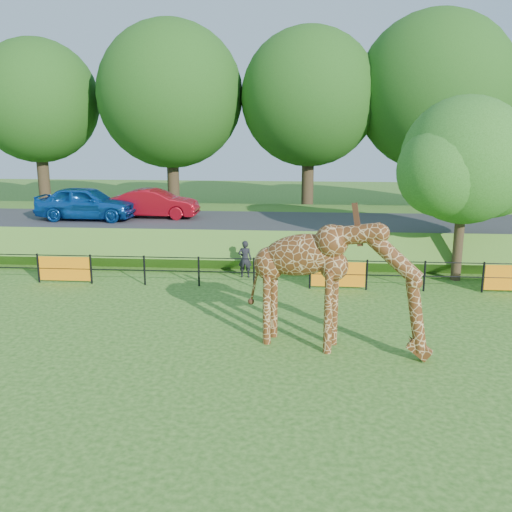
% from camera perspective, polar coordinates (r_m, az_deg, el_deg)
% --- Properties ---
extents(ground, '(90.00, 90.00, 0.00)m').
position_cam_1_polar(ground, '(13.14, -3.17, -13.10)').
color(ground, '#255515').
rests_on(ground, ground).
extents(giraffe, '(4.89, 2.22, 3.45)m').
position_cam_1_polar(giraffe, '(14.77, 8.16, -2.99)').
color(giraffe, '#582D12').
rests_on(giraffe, ground).
extents(perimeter_fence, '(28.07, 0.10, 1.10)m').
position_cam_1_polar(perimeter_fence, '(20.42, -0.21, -1.67)').
color(perimeter_fence, black).
rests_on(perimeter_fence, ground).
extents(embankment, '(40.00, 9.00, 1.30)m').
position_cam_1_polar(embankment, '(27.69, 1.08, 2.56)').
color(embankment, '#255515').
rests_on(embankment, ground).
extents(road, '(40.00, 5.00, 0.12)m').
position_cam_1_polar(road, '(26.09, 0.88, 3.48)').
color(road, '#2C2C2E').
rests_on(road, embankment).
extents(car_blue, '(4.56, 1.92, 1.54)m').
position_cam_1_polar(car_blue, '(27.25, -16.61, 5.11)').
color(car_blue, blue).
rests_on(car_blue, road).
extents(car_red, '(4.07, 1.50, 1.33)m').
position_cam_1_polar(car_red, '(27.12, -10.08, 5.20)').
color(car_red, '#A40B18').
rests_on(car_red, road).
extents(visitor, '(0.53, 0.35, 1.43)m').
position_cam_1_polar(visitor, '(21.71, -1.11, -0.30)').
color(visitor, black).
rests_on(visitor, ground).
extents(tree_east, '(5.40, 4.71, 6.76)m').
position_cam_1_polar(tree_east, '(22.15, 20.37, 8.50)').
color(tree_east, '#352718').
rests_on(tree_east, ground).
extents(bg_tree_line, '(37.30, 8.80, 11.82)m').
position_cam_1_polar(bg_tree_line, '(33.68, 5.17, 15.63)').
color(bg_tree_line, '#352718').
rests_on(bg_tree_line, ground).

